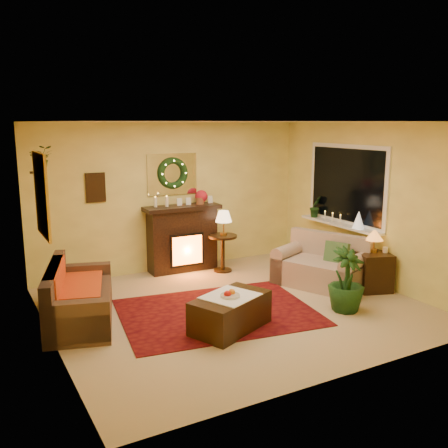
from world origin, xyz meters
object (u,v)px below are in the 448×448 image
loveseat (321,260)px  side_table_round (223,253)px  sofa (80,289)px  fireplace (182,240)px  end_table_square (373,273)px  coffee_table (230,314)px

loveseat → side_table_round: size_ratio=2.16×
sofa → fireplace: bearing=50.9°
loveseat → side_table_round: 1.77m
end_table_square → side_table_round: bearing=128.0°
sofa → loveseat: loveseat is taller
side_table_round → coffee_table: size_ratio=0.62×
end_table_square → coffee_table: (-2.71, -0.25, -0.06)m
side_table_round → fireplace: bearing=145.9°
side_table_round → coffee_table: bearing=-116.4°
sofa → fireplace: 2.58m
side_table_round → end_table_square: (1.58, -2.02, -0.05)m
loveseat → end_table_square: (0.59, -0.57, -0.15)m
fireplace → loveseat: 2.45m
side_table_round → sofa: bearing=-158.8°
sofa → loveseat: bearing=10.3°
coffee_table → fireplace: bearing=54.8°
loveseat → end_table_square: size_ratio=2.35×
side_table_round → end_table_square: side_table_round is taller
loveseat → side_table_round: (-0.99, 1.46, -0.10)m
loveseat → coffee_table: loveseat is taller
fireplace → coffee_table: size_ratio=1.14×
loveseat → end_table_square: loveseat is taller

